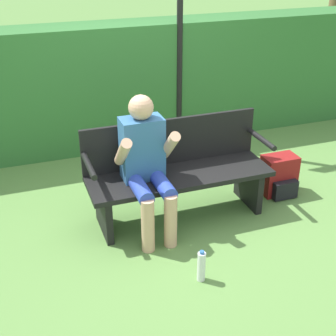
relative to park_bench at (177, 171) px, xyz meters
name	(u,v)px	position (x,y,z in m)	size (l,w,h in m)	color
ground_plane	(179,216)	(0.00, -0.07, -0.45)	(40.00, 40.00, 0.00)	#5B8942
hedge_back	(124,85)	(0.00, 1.81, 0.28)	(12.00, 0.56, 1.46)	#337033
park_bench	(177,171)	(0.00, 0.00, 0.00)	(1.66, 0.51, 0.89)	black
person_seated	(146,161)	(-0.33, -0.13, 0.22)	(0.49, 0.61, 1.20)	#336699
backpack	(279,176)	(1.10, 0.00, -0.25)	(0.34, 0.29, 0.40)	maroon
water_bottle	(201,266)	(-0.17, -0.96, -0.32)	(0.06, 0.06, 0.27)	white
signpost	(180,1)	(0.60, 1.53, 1.26)	(0.47, 0.09, 2.98)	black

